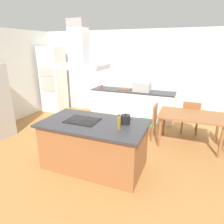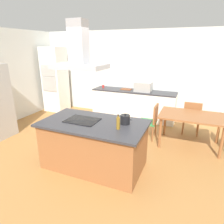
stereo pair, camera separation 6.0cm
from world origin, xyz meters
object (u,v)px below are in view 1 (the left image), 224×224
Objects in this scene: tea_kettle at (125,119)px; wall_oven_stack at (53,80)px; range_hood at (79,53)px; olive_oil_bottle at (119,123)px; chair_at_left_end at (150,119)px; coffee_mug_red at (102,86)px; dining_table at (191,118)px; countertop_microwave at (142,87)px; cooktop at (82,120)px; chair_facing_back_wall at (191,116)px; cutting_board at (125,89)px.

wall_oven_stack is (-3.46, 2.50, 0.12)m from tea_kettle.
wall_oven_stack is 3.89m from range_hood.
olive_oil_bottle reaches higher than chair_at_left_end.
coffee_mug_red is 2.35m from chair_at_left_end.
range_hood reaches higher than coffee_mug_red.
countertop_microwave is at bearing 138.52° from dining_table.
cooktop is 0.67× the size of chair_facing_back_wall.
olive_oil_bottle is (-0.03, -0.26, 0.03)m from tea_kettle.
chair_facing_back_wall is (1.88, 2.25, -0.40)m from cooktop.
olive_oil_bottle reaches higher than coffee_mug_red.
chair_facing_back_wall is at bearing 62.48° from tea_kettle.
tea_kettle is 0.25× the size of range_hood.
wall_oven_stack is at bearing 141.17° from olive_oil_bottle.
cooktop is 1.20m from range_hood.
cooktop is at bearing 171.61° from olive_oil_bottle.
cooktop is 0.67× the size of range_hood.
olive_oil_bottle reaches higher than cutting_board.
range_hood reaches higher than chair_at_left_end.
chair_facing_back_wall is at bearing 64.52° from olive_oil_bottle.
wall_oven_stack is 2.47× the size of chair_at_left_end.
countertop_microwave reaches higher than tea_kettle.
cooktop is 2.91m from countertop_microwave.
coffee_mug_red is 3.12m from dining_table.
countertop_microwave is at bearing 81.62° from range_hood.
countertop_microwave reaches higher than cutting_board.
dining_table is at bearing 40.12° from range_hood.
cooktop is at bearing -129.91° from chair_facing_back_wall.
chair_at_left_end is at bearing -34.59° from coffee_mug_red.
countertop_microwave is at bearing 156.80° from chair_facing_back_wall.
range_hood is (-0.00, 0.00, 1.20)m from cooktop.
tea_kettle is at bearing 83.10° from olive_oil_bottle.
cutting_board is 0.38× the size of chair_at_left_end.
range_hood is at bearing -87.28° from cutting_board.
tea_kettle is 1.52m from chair_at_left_end.
tea_kettle is at bearing -35.81° from wall_oven_stack.
chair_at_left_end is (3.64, -1.06, -0.59)m from wall_oven_stack.
wall_oven_stack is 4.61m from chair_facing_back_wall.
countertop_microwave is 0.23× the size of wall_oven_stack.
tea_kettle is at bearing 10.84° from cooktop.
countertop_microwave reaches higher than chair_at_left_end.
wall_oven_stack reaches higher than countertop_microwave.
coffee_mug_red is (-1.72, 2.75, -0.04)m from tea_kettle.
cutting_board is (-0.14, 2.93, 0.00)m from cooktop.
countertop_microwave is 0.58m from cutting_board.
countertop_microwave is at bearing 112.90° from chair_at_left_end.
cutting_board is at bearing 92.72° from range_hood.
wall_oven_stack reaches higher than chair_at_left_end.
coffee_mug_red is at bearing 145.41° from chair_at_left_end.
countertop_microwave is at bearing 97.62° from tea_kettle.
tea_kettle is 0.25× the size of chair_facing_back_wall.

